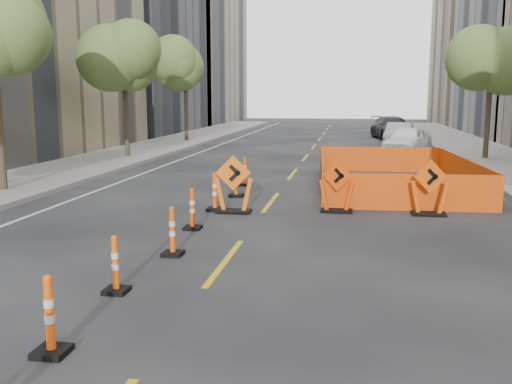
% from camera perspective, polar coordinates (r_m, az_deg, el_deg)
% --- Properties ---
extents(ground_plane, '(140.00, 140.00, 0.00)m').
position_cam_1_polar(ground_plane, '(7.03, -10.53, -16.12)').
color(ground_plane, black).
extents(sidewalk_left, '(4.00, 90.00, 0.15)m').
position_cam_1_polar(sidewalk_left, '(21.37, -22.31, 0.97)').
color(sidewalk_left, gray).
rests_on(sidewalk_left, ground).
extents(bld_left_d, '(12.00, 16.00, 14.00)m').
position_cam_1_polar(bld_left_d, '(49.22, -13.89, 14.01)').
color(bld_left_d, '#4C4C51').
rests_on(bld_left_d, ground).
extents(bld_left_e, '(12.00, 20.00, 20.00)m').
position_cam_1_polar(bld_left_e, '(64.84, -8.04, 15.74)').
color(bld_left_e, gray).
rests_on(bld_left_e, ground).
extents(bld_right_e, '(12.00, 14.00, 16.00)m').
position_cam_1_polar(bld_right_e, '(66.37, 23.04, 13.21)').
color(bld_right_e, tan).
rests_on(bld_right_e, ground).
extents(tree_l_c, '(2.80, 2.80, 5.95)m').
position_cam_1_polar(tree_l_c, '(28.06, -13.04, 12.46)').
color(tree_l_c, '#382B1E').
rests_on(tree_l_c, ground).
extents(tree_l_d, '(2.80, 2.80, 5.95)m').
position_cam_1_polar(tree_l_d, '(37.50, -7.07, 11.87)').
color(tree_l_d, '#382B1E').
rests_on(tree_l_d, ground).
extents(tree_r_c, '(2.80, 2.80, 5.95)m').
position_cam_1_polar(tree_r_c, '(28.63, 22.49, 11.93)').
color(tree_r_c, '#382B1E').
rests_on(tree_r_c, ground).
extents(channelizer_2, '(0.39, 0.39, 0.99)m').
position_cam_1_polar(channelizer_2, '(7.24, -19.95, -11.50)').
color(channelizer_2, '#F6500A').
rests_on(channelizer_2, ground).
extents(channelizer_3, '(0.36, 0.36, 0.92)m').
position_cam_1_polar(channelizer_3, '(9.13, -13.90, -7.02)').
color(channelizer_3, '#E95809').
rests_on(channelizer_3, ground).
extents(channelizer_4, '(0.38, 0.38, 0.96)m').
position_cam_1_polar(channelizer_4, '(10.99, -8.37, -3.89)').
color(channelizer_4, '#DC4D09').
rests_on(channelizer_4, ground).
extents(channelizer_5, '(0.38, 0.38, 0.96)m').
position_cam_1_polar(channelizer_5, '(13.07, -6.39, -1.67)').
color(channelizer_5, '#EE410A').
rests_on(channelizer_5, ground).
extents(channelizer_6, '(0.41, 0.41, 1.04)m').
position_cam_1_polar(channelizer_6, '(15.12, -4.15, 0.05)').
color(channelizer_6, '#E94A09').
rests_on(channelizer_6, ground).
extents(channelizer_7, '(0.42, 0.42, 1.06)m').
position_cam_1_polar(channelizer_7, '(17.16, -1.99, 1.26)').
color(channelizer_7, '#E94B09').
rests_on(channelizer_7, ground).
extents(channelizer_8, '(0.39, 0.39, 0.99)m').
position_cam_1_polar(channelizer_8, '(19.29, -1.11, 2.09)').
color(channelizer_8, '#DD4209').
rests_on(channelizer_8, ground).
extents(chevron_sign_left, '(1.10, 0.79, 1.51)m').
position_cam_1_polar(chevron_sign_left, '(14.81, -2.27, 0.80)').
color(chevron_sign_left, '#F25B0A').
rests_on(chevron_sign_left, ground).
extents(chevron_sign_center, '(1.06, 0.83, 1.39)m').
position_cam_1_polar(chevron_sign_center, '(15.03, 8.11, 0.60)').
color(chevron_sign_center, '#DF4009').
rests_on(chevron_sign_center, ground).
extents(chevron_sign_right, '(1.08, 0.81, 1.44)m').
position_cam_1_polar(chevron_sign_right, '(15.14, 16.98, 0.43)').
color(chevron_sign_right, '#E45009').
rests_on(chevron_sign_right, ground).
extents(safety_fence, '(5.11, 8.19, 0.99)m').
position_cam_1_polar(safety_fence, '(19.49, 13.45, 1.91)').
color(safety_fence, '#FF430D').
rests_on(safety_fence, ground).
extents(parked_car_near, '(3.17, 4.69, 1.48)m').
position_cam_1_polar(parked_car_near, '(30.15, 14.91, 4.97)').
color(parked_car_near, white).
rests_on(parked_car_near, ground).
extents(parked_car_mid, '(2.14, 4.41, 1.39)m').
position_cam_1_polar(parked_car_mid, '(35.57, 14.12, 5.60)').
color(parked_car_mid, '#939398').
rests_on(parked_car_mid, ground).
extents(parked_car_far, '(3.15, 5.70, 1.56)m').
position_cam_1_polar(parked_car_far, '(40.94, 13.46, 6.25)').
color(parked_car_far, black).
rests_on(parked_car_far, ground).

